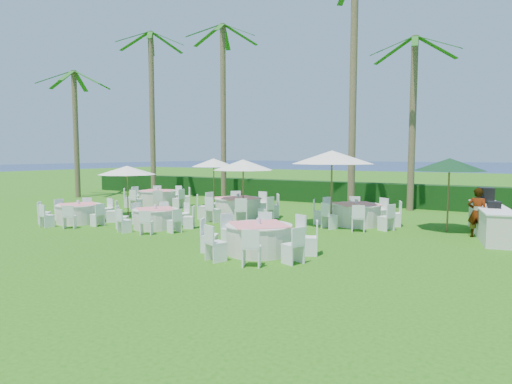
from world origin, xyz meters
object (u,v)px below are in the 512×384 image
Objects in this scene: banquet_table_d at (157,198)px; umbrella_green at (449,165)px; banquet_table_e at (238,207)px; umbrella_a at (127,170)px; umbrella_b at (243,165)px; banquet_table_a at (79,213)px; banquet_table_b at (156,218)px; banquet_table_f at (356,214)px; umbrella_c at (214,163)px; banquet_table_c at (259,238)px; umbrella_d at (332,157)px; buffet_table at (491,220)px; staff_person at (477,213)px.

umbrella_green reaches higher than banquet_table_d.
banquet_table_d is at bearing 167.56° from banquet_table_e.
umbrella_a is 0.99× the size of umbrella_b.
banquet_table_e is (4.77, 4.31, 0.07)m from banquet_table_a.
banquet_table_b is 0.88× the size of banquet_table_f.
umbrella_green reaches higher than umbrella_a.
banquet_table_a is 7.68m from umbrella_c.
banquet_table_c is (8.83, -0.92, 0.03)m from banquet_table_a.
umbrella_c reaches higher than banquet_table_c.
banquet_table_e is 1.11× the size of umbrella_d.
umbrella_c is 0.57× the size of buffet_table.
umbrella_green is (13.97, -0.25, 1.91)m from banquet_table_d.
umbrella_b is (4.97, 1.62, 0.26)m from umbrella_a.
banquet_table_c is 0.99× the size of umbrella_d.
banquet_table_f is at bearing -179.75° from buffet_table.
banquet_table_c is at bearing -53.65° from umbrella_b.
banquet_table_e is 4.98m from banquet_table_f.
banquet_table_d is at bearing 146.70° from banquet_table_c.
staff_person reaches higher than banquet_table_d.
buffet_table is at bearing 4.77° from banquet_table_e.
umbrella_c reaches higher than staff_person.
banquet_table_e is 2.15× the size of staff_person.
banquet_table_f is 1.02× the size of umbrella_d.
umbrella_a is at bearing -166.21° from umbrella_green.
umbrella_d is (7.67, -3.01, 0.33)m from umbrella_c.
banquet_table_c is at bearing -33.30° from banquet_table_d.
staff_person is (-0.37, -0.46, 0.28)m from buffet_table.
umbrella_d reaches higher than banquet_table_f.
umbrella_b reaches higher than banquet_table_d.
banquet_table_a is 1.04× the size of banquet_table_b.
banquet_table_f is (10.78, -0.52, -0.01)m from banquet_table_d.
umbrella_d is (8.62, 2.05, 0.59)m from umbrella_a.
umbrella_a reaches higher than banquet_table_b.
umbrella_d is 5.22m from staff_person.
umbrella_d is at bearing -7.29° from banquet_table_d.
umbrella_b is 1.53× the size of staff_person.
umbrella_d is 5.71m from buffet_table.
staff_person is (13.52, 2.37, -1.21)m from umbrella_a.
staff_person is at bearing -36.35° from umbrella_green.
banquet_table_a is 1.20× the size of umbrella_a.
banquet_table_f is 4.54m from buffet_table.
umbrella_b is at bearing -172.28° from buffet_table.
banquet_table_c is 11.33m from umbrella_c.
banquet_table_a is 1.15× the size of umbrella_green.
umbrella_b is 0.97× the size of umbrella_green.
banquet_table_a is 0.67× the size of buffet_table.
umbrella_green is at bearing -26.92° from staff_person.
banquet_table_f is 1.31× the size of umbrella_a.
banquet_table_d is at bearing 172.71° from umbrella_d.
umbrella_b is 5.28m from umbrella_c.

